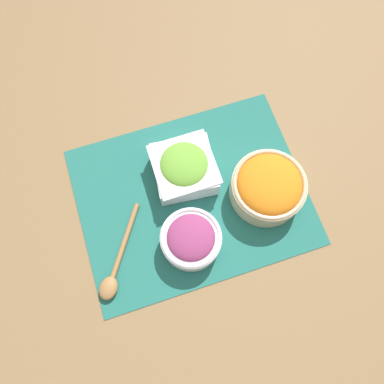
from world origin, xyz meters
The scene contains 6 objects.
ground_plane centered at (0.00, 0.00, 0.00)m, with size 3.00×3.00×0.00m, color olive.
placemat centered at (0.00, 0.00, 0.00)m, with size 0.54×0.42×0.00m.
lettuce_bowl centered at (0.00, 0.06, 0.04)m, with size 0.15×0.15×0.08m.
onion_bowl centered at (-0.04, -0.11, 0.04)m, with size 0.13×0.13×0.07m.
carrot_bowl centered at (0.17, -0.05, 0.05)m, with size 0.17×0.17×0.09m.
wooden_spoon centered at (-0.22, -0.11, 0.01)m, with size 0.15×0.20×0.02m.
Camera 1 is at (-0.08, -0.25, 0.86)m, focal length 35.00 mm.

